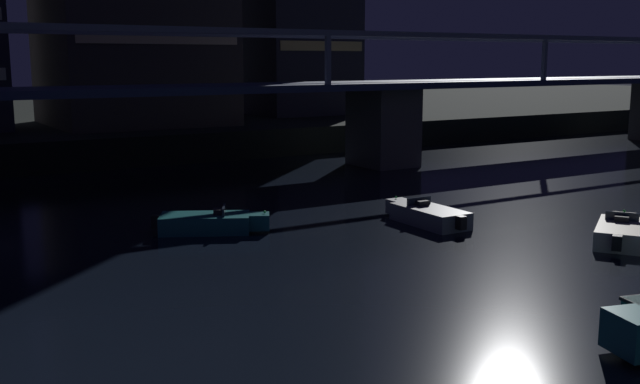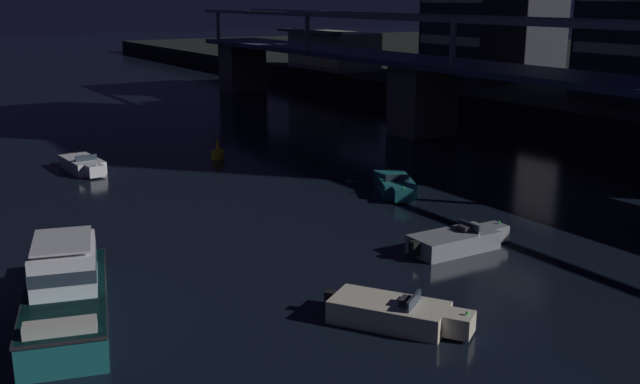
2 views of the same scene
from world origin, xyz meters
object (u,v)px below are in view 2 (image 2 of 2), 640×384
speedboat_mid_left (83,165)px  speedboat_mid_right (395,313)px  speedboat_mid_center (395,185)px  speedboat_near_center (457,241)px  waterfront_pavilion (333,50)px  river_bridge (594,104)px  cabin_cruiser_near_left (66,291)px  channel_buoy (218,152)px

speedboat_mid_left → speedboat_mid_right: bearing=5.8°
speedboat_mid_left → speedboat_mid_center: same height
speedboat_mid_left → speedboat_mid_right: size_ratio=1.09×
speedboat_near_center → speedboat_mid_left: (-23.93, -9.90, 0.00)m
speedboat_mid_left → speedboat_mid_center: bearing=43.0°
waterfront_pavilion → river_bridge: bearing=-14.0°
cabin_cruiser_near_left → speedboat_mid_left: 23.19m
waterfront_pavilion → cabin_cruiser_near_left: (52.83, -44.95, -3.39)m
river_bridge → speedboat_near_center: (6.52, -16.76, -3.95)m
river_bridge → speedboat_mid_center: river_bridge is taller
waterfront_pavilion → channel_buoy: size_ratio=7.05×
speedboat_mid_right → speedboat_near_center: bearing=123.6°
cabin_cruiser_near_left → speedboat_mid_right: 11.23m
speedboat_mid_left → speedboat_near_center: bearing=22.5°
river_bridge → speedboat_mid_right: (11.17, -23.75, -3.95)m
speedboat_mid_center → channel_buoy: 14.32m
speedboat_mid_center → channel_buoy: bearing=-160.0°
channel_buoy → river_bridge: bearing=47.8°
cabin_cruiser_near_left → speedboat_mid_left: size_ratio=1.79×
waterfront_pavilion → speedboat_mid_center: (45.17, -24.93, -4.02)m
speedboat_near_center → speedboat_mid_left: size_ratio=1.00×
waterfront_pavilion → speedboat_mid_center: waterfront_pavilion is taller
cabin_cruiser_near_left → speedboat_mid_right: bearing=55.9°
speedboat_mid_left → cabin_cruiser_near_left: bearing=-16.0°
river_bridge → waterfront_pavilion: bearing=166.0°
speedboat_mid_left → channel_buoy: bearing=82.4°
river_bridge → speedboat_near_center: river_bridge is taller
waterfront_pavilion → channel_buoy: (31.72, -29.82, -3.96)m
waterfront_pavilion → channel_buoy: 43.72m
speedboat_mid_center → speedboat_mid_right: 17.61m
speedboat_near_center → channel_buoy: (-22.76, -1.15, 0.06)m
speedboat_mid_center → channel_buoy: (-13.46, -4.89, 0.06)m
cabin_cruiser_near_left → speedboat_mid_center: bearing=110.9°
speedboat_mid_right → speedboat_mid_center: bearing=142.4°
waterfront_pavilion → speedboat_mid_left: waterfront_pavilion is taller
speedboat_mid_right → channel_buoy: size_ratio=2.71×
cabin_cruiser_near_left → speedboat_mid_center: cabin_cruiser_near_left is taller
speedboat_near_center → speedboat_mid_left: same height
speedboat_mid_center → speedboat_mid_left: bearing=-137.0°
speedboat_mid_center → waterfront_pavilion: bearing=151.1°
speedboat_near_center → channel_buoy: bearing=-177.1°
channel_buoy → speedboat_near_center: bearing=2.9°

